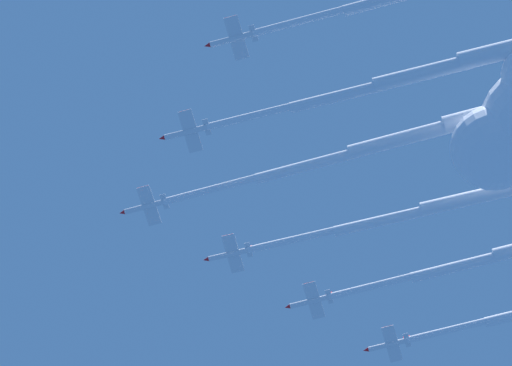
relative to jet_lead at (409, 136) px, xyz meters
The scene contains 3 objects.
jet_lead is the anchor object (origin of this frame).
jet_port_inner 15.20m from the jet_lead, 65.46° to the right, with size 76.63×8.47×3.80m.
jet_starboard_inner 18.95m from the jet_lead, 59.30° to the left, with size 83.32×8.70×3.80m.
Camera 1 is at (28.44, -93.48, 4.59)m, focal length 83.36 mm.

